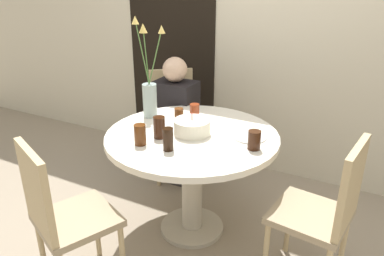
{
  "coord_description": "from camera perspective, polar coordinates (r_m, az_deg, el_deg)",
  "views": [
    {
      "loc": [
        1.03,
        -1.95,
        1.71
      ],
      "look_at": [
        0.0,
        0.0,
        0.78
      ],
      "focal_mm": 35.0,
      "sensor_mm": 36.0,
      "label": 1
    }
  ],
  "objects": [
    {
      "name": "drink_glass_1",
      "position": [
        2.26,
        -7.92,
        -1.01
      ],
      "size": [
        0.07,
        0.07,
        0.13
      ],
      "color": "#51280F",
      "rests_on": "dining_table"
    },
    {
      "name": "flower_vase",
      "position": [
        2.65,
        -6.55,
        6.01
      ],
      "size": [
        0.26,
        0.14,
        0.7
      ],
      "color": "#9EB2AD",
      "rests_on": "dining_table"
    },
    {
      "name": "side_plate",
      "position": [
        2.38,
        8.76,
        -1.32
      ],
      "size": [
        0.21,
        0.21,
        0.01
      ],
      "color": "white",
      "rests_on": "dining_table"
    },
    {
      "name": "wall_back",
      "position": [
        3.28,
        9.61,
        15.24
      ],
      "size": [
        8.0,
        0.05,
        2.6
      ],
      "color": "beige",
      "rests_on": "ground_plane"
    },
    {
      "name": "ground_plane",
      "position": [
        2.79,
        -0.0,
        -15.04
      ],
      "size": [
        16.0,
        16.0,
        0.0
      ],
      "primitive_type": "plane",
      "color": "gray"
    },
    {
      "name": "chair_right_flank",
      "position": [
        2.14,
        -19.34,
        -12.06
      ],
      "size": [
        0.53,
        0.53,
        0.93
      ],
      "rotation": [
        0.0,
        0.0,
        2.73
      ],
      "color": "#9E896B",
      "rests_on": "ground_plane"
    },
    {
      "name": "drink_glass_3",
      "position": [
        2.21,
        9.46,
        -1.82
      ],
      "size": [
        0.08,
        0.08,
        0.11
      ],
      "color": "#33190C",
      "rests_on": "dining_table"
    },
    {
      "name": "drink_glass_4",
      "position": [
        2.53,
        -2.0,
        1.75
      ],
      "size": [
        0.06,
        0.06,
        0.12
      ],
      "color": "#51280F",
      "rests_on": "dining_table"
    },
    {
      "name": "drink_glass_0",
      "position": [
        2.17,
        -3.66,
        -1.72
      ],
      "size": [
        0.06,
        0.06,
        0.14
      ],
      "color": "black",
      "rests_on": "dining_table"
    },
    {
      "name": "doorway_panel",
      "position": [
        3.63,
        -3.16,
        11.8
      ],
      "size": [
        0.9,
        0.01,
        2.05
      ],
      "color": "black",
      "rests_on": "ground_plane"
    },
    {
      "name": "drink_glass_2",
      "position": [
        2.65,
        0.4,
        2.6
      ],
      "size": [
        0.07,
        0.07,
        0.1
      ],
      "color": "maroon",
      "rests_on": "dining_table"
    },
    {
      "name": "drink_glass_5",
      "position": [
        2.33,
        -5.02,
        0.09
      ],
      "size": [
        0.07,
        0.07,
        0.14
      ],
      "color": "#33190C",
      "rests_on": "dining_table"
    },
    {
      "name": "chair_left_flank",
      "position": [
        3.3,
        -2.88,
        1.77
      ],
      "size": [
        0.56,
        0.56,
        0.93
      ],
      "rotation": [
        0.0,
        0.0,
        0.67
      ],
      "color": "#9E896B",
      "rests_on": "ground_plane"
    },
    {
      "name": "birthday_cake",
      "position": [
        2.39,
        0.11,
        0.17
      ],
      "size": [
        0.23,
        0.23,
        0.14
      ],
      "color": "white",
      "rests_on": "dining_table"
    },
    {
      "name": "chair_near_front",
      "position": [
        2.19,
        19.77,
        -11.43
      ],
      "size": [
        0.45,
        0.45,
        0.93
      ],
      "rotation": [
        0.0,
        0.0,
        4.58
      ],
      "color": "#9E896B",
      "rests_on": "ground_plane"
    },
    {
      "name": "dining_table",
      "position": [
        2.47,
        -0.0,
        -4.06
      ],
      "size": [
        1.12,
        1.12,
        0.74
      ],
      "color": "silver",
      "rests_on": "ground_plane"
    },
    {
      "name": "person_woman",
      "position": [
        3.16,
        -2.47,
        0.45
      ],
      "size": [
        0.34,
        0.24,
        1.09
      ],
      "color": "#383333",
      "rests_on": "ground_plane"
    }
  ]
}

